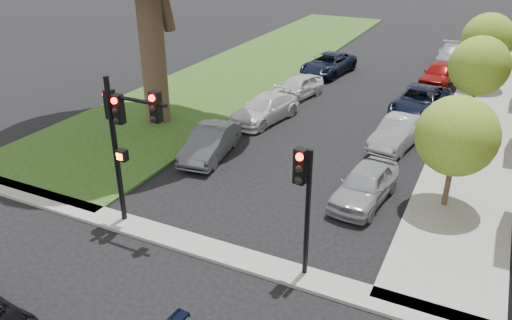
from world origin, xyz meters
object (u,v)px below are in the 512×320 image
at_px(traffic_signal_main, 123,127).
at_px(small_tree_c, 488,39).
at_px(car_parked_3, 439,74).
at_px(car_parked_7, 298,87).
at_px(car_parked_8, 328,64).
at_px(car_parked_1, 398,133).
at_px(car_parked_5, 211,142).
at_px(car_parked_6, 265,108).
at_px(small_tree_a, 457,136).
at_px(car_parked_0, 365,185).
at_px(small_tree_b, 479,66).
at_px(traffic_signal_secondary, 304,190).
at_px(car_parked_2, 420,101).
at_px(car_parked_4, 450,54).

bearing_deg(traffic_signal_main, small_tree_c, 66.79).
height_order(car_parked_3, car_parked_7, car_parked_3).
distance_m(small_tree_c, car_parked_8, 10.05).
height_order(car_parked_1, car_parked_5, car_parked_5).
relative_size(small_tree_c, car_parked_6, 1.00).
distance_m(small_tree_c, car_parked_6, 15.08).
xyz_separation_m(car_parked_5, car_parked_8, (0.34, 15.26, 0.02)).
xyz_separation_m(car_parked_7, car_parked_8, (-0.04, 5.78, 0.03)).
xyz_separation_m(small_tree_a, car_parked_0, (-2.80, -0.90, -2.15)).
xyz_separation_m(small_tree_a, traffic_signal_main, (-9.59, -5.99, 0.78)).
height_order(small_tree_a, car_parked_7, small_tree_a).
xyz_separation_m(small_tree_b, traffic_signal_secondary, (-3.35, -15.80, -0.12)).
xyz_separation_m(small_tree_b, car_parked_2, (-2.61, 0.07, -2.28)).
bearing_deg(car_parked_5, car_parked_7, 79.67).
bearing_deg(traffic_signal_secondary, car_parked_3, 87.59).
xyz_separation_m(traffic_signal_secondary, car_parked_5, (-6.68, 6.01, -2.19)).
bearing_deg(car_parked_1, car_parked_0, -80.85).
height_order(car_parked_6, car_parked_8, car_parked_8).
bearing_deg(car_parked_6, small_tree_b, 35.49).
height_order(car_parked_3, car_parked_6, car_parked_3).
distance_m(car_parked_3, car_parked_8, 7.30).
height_order(small_tree_a, small_tree_c, small_tree_c).
height_order(traffic_signal_secondary, car_parked_7, traffic_signal_secondary).
relative_size(small_tree_c, car_parked_5, 1.12).
bearing_deg(small_tree_b, traffic_signal_main, -121.31).
distance_m(small_tree_b, car_parked_7, 9.94).
bearing_deg(car_parked_8, small_tree_a, -49.90).
xyz_separation_m(small_tree_c, car_parked_7, (-9.66, -6.91, -2.44)).
relative_size(car_parked_2, car_parked_3, 1.19).
bearing_deg(traffic_signal_secondary, small_tree_a, 60.96).
distance_m(traffic_signal_main, car_parked_5, 6.66).
distance_m(car_parked_5, car_parked_6, 5.18).
distance_m(car_parked_0, car_parked_6, 9.24).
relative_size(small_tree_c, car_parked_2, 0.90).
xyz_separation_m(small_tree_a, car_parked_1, (-2.77, 4.85, -2.16)).
bearing_deg(car_parked_2, car_parked_5, -121.89).
relative_size(small_tree_b, car_parked_4, 1.01).
height_order(car_parked_5, car_parked_8, car_parked_8).
bearing_deg(car_parked_1, small_tree_a, -50.88).
bearing_deg(car_parked_1, car_parked_4, 98.49).
bearing_deg(traffic_signal_main, car_parked_8, 90.29).
distance_m(car_parked_3, car_parked_7, 9.71).
relative_size(small_tree_a, car_parked_4, 0.95).
distance_m(car_parked_1, car_parked_3, 11.09).
height_order(small_tree_a, car_parked_4, small_tree_a).
bearing_deg(car_parked_1, car_parked_7, 155.73).
bearing_deg(small_tree_c, car_parked_1, -103.53).
relative_size(small_tree_c, car_parked_7, 1.17).
bearing_deg(traffic_signal_main, traffic_signal_secondary, -0.39).
relative_size(car_parked_4, car_parked_8, 0.88).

